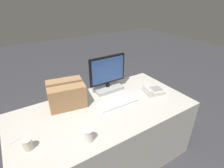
# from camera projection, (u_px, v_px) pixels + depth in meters

# --- Properties ---
(ground_plane) EXTENTS (12.00, 12.00, 0.00)m
(ground_plane) POSITION_uv_depth(u_px,v_px,m) (106.00, 158.00, 2.08)
(ground_plane) COLOR #38383D
(office_desk) EXTENTS (1.80, 0.90, 0.71)m
(office_desk) POSITION_uv_depth(u_px,v_px,m) (105.00, 135.00, 1.91)
(office_desk) COLOR beige
(office_desk) RESTS_ON ground_plane
(monitor) EXTENTS (0.44, 0.20, 0.42)m
(monitor) POSITION_uv_depth(u_px,v_px,m) (108.00, 77.00, 2.00)
(monitor) COLOR #B7B7B7
(monitor) RESTS_ON office_desk
(keyboard) EXTENTS (0.42, 0.18, 0.03)m
(keyboard) POSITION_uv_depth(u_px,v_px,m) (117.00, 102.00, 1.82)
(keyboard) COLOR silver
(keyboard) RESTS_ON office_desk
(desk_phone) EXTENTS (0.25, 0.24, 0.07)m
(desk_phone) POSITION_uv_depth(u_px,v_px,m) (153.00, 91.00, 2.00)
(desk_phone) COLOR beige
(desk_phone) RESTS_ON office_desk
(paper_cup_left) EXTENTS (0.07, 0.07, 0.09)m
(paper_cup_left) POSITION_uv_depth(u_px,v_px,m) (28.00, 144.00, 1.27)
(paper_cup_left) COLOR beige
(paper_cup_left) RESTS_ON office_desk
(paper_cup_right) EXTENTS (0.07, 0.07, 0.11)m
(paper_cup_right) POSITION_uv_depth(u_px,v_px,m) (89.00, 135.00, 1.35)
(paper_cup_right) COLOR white
(paper_cup_right) RESTS_ON office_desk
(spoon) EXTENTS (0.16, 0.05, 0.00)m
(spoon) POSITION_uv_depth(u_px,v_px,m) (16.00, 141.00, 1.36)
(spoon) COLOR silver
(spoon) RESTS_ON office_desk
(cardboard_box) EXTENTS (0.40, 0.35, 0.24)m
(cardboard_box) POSITION_uv_depth(u_px,v_px,m) (66.00, 94.00, 1.76)
(cardboard_box) COLOR #9E754C
(cardboard_box) RESTS_ON office_desk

